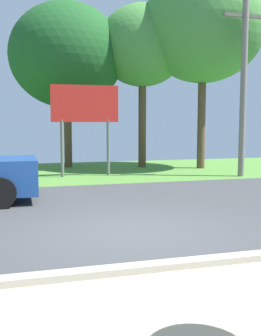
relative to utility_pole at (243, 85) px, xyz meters
name	(u,v)px	position (x,y,z in m)	size (l,w,h in m)	color
ground_plane	(101,204)	(-6.33, -3.72, -3.55)	(40.00, 22.00, 0.20)	#424244
utility_pole	(243,85)	(0.00, 0.00, 0.00)	(1.80, 0.24, 6.65)	gray
roadside_billboard	(85,110)	(-5.83, 1.61, -0.95)	(2.60, 0.12, 3.50)	slate
tree_left_far	(142,46)	(-2.71, 4.25, 2.07)	(4.08, 4.08, 7.45)	brown
tree_center_back	(67,56)	(-6.07, 5.17, 1.64)	(5.22, 5.22, 7.52)	brown
tree_right_far	(203,27)	(-0.25, 3.07, 2.83)	(5.47, 5.47, 8.83)	brown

